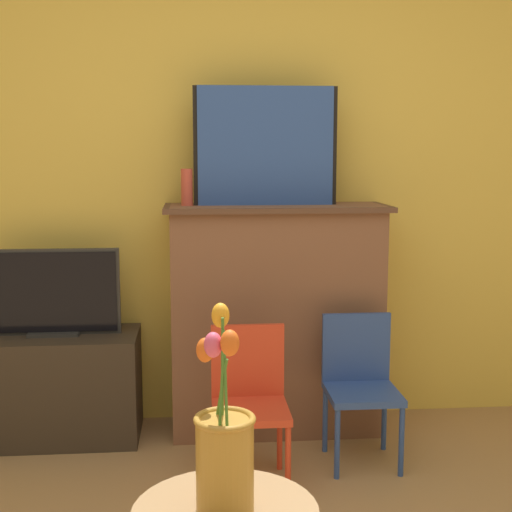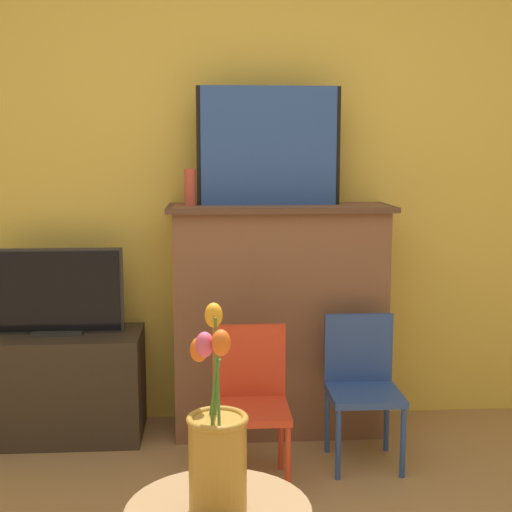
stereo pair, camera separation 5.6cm
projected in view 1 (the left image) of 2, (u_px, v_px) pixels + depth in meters
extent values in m
cube|color=#EAC651|center=(239.00, 158.00, 3.60)|extent=(8.00, 0.06, 2.70)
cube|color=brown|center=(276.00, 319.00, 3.52)|extent=(1.02, 0.37, 1.13)
cube|color=brown|center=(277.00, 208.00, 3.43)|extent=(1.08, 0.41, 0.02)
cube|color=black|center=(265.00, 146.00, 3.40)|extent=(0.69, 0.02, 0.56)
cube|color=#2D51A8|center=(266.00, 146.00, 3.39)|extent=(0.65, 0.02, 0.56)
cylinder|color=#CC4C3D|center=(187.00, 187.00, 3.39)|extent=(0.06, 0.06, 0.17)
cube|color=#382D23|center=(57.00, 387.00, 3.44)|extent=(0.79, 0.40, 0.52)
cube|color=#2D2D2D|center=(55.00, 333.00, 3.40)|extent=(0.24, 0.12, 0.01)
cube|color=#2D2D2D|center=(53.00, 292.00, 3.38)|extent=(0.63, 0.02, 0.41)
cube|color=black|center=(53.00, 292.00, 3.37)|extent=(0.60, 0.02, 0.38)
cylinder|color=red|center=(218.00, 466.00, 2.81)|extent=(0.02, 0.02, 0.31)
cylinder|color=red|center=(288.00, 463.00, 2.83)|extent=(0.02, 0.02, 0.31)
cylinder|color=red|center=(216.00, 438.00, 3.08)|extent=(0.02, 0.02, 0.31)
cylinder|color=red|center=(280.00, 435.00, 3.11)|extent=(0.02, 0.02, 0.31)
cube|color=red|center=(250.00, 411.00, 2.93)|extent=(0.31, 0.31, 0.03)
cube|color=red|center=(248.00, 360.00, 3.05)|extent=(0.31, 0.02, 0.31)
cylinder|color=#2D4C99|center=(337.00, 444.00, 3.02)|extent=(0.02, 0.02, 0.31)
cylinder|color=#2D4C99|center=(401.00, 442.00, 3.04)|extent=(0.02, 0.02, 0.31)
cylinder|color=#2D4C99|center=(325.00, 419.00, 3.29)|extent=(0.02, 0.02, 0.31)
cylinder|color=#2D4C99|center=(384.00, 418.00, 3.32)|extent=(0.02, 0.02, 0.31)
cube|color=#2D4C99|center=(363.00, 394.00, 3.14)|extent=(0.31, 0.31, 0.03)
cube|color=#2D4C99|center=(356.00, 347.00, 3.26)|extent=(0.31, 0.02, 0.31)
cylinder|color=#B78433|center=(225.00, 465.00, 1.88)|extent=(0.15, 0.15, 0.25)
torus|color=#B78433|center=(225.00, 419.00, 1.86)|extent=(0.16, 0.16, 0.02)
cylinder|color=#477A2D|center=(226.00, 394.00, 1.82)|extent=(0.01, 0.08, 0.32)
ellipsoid|color=orange|center=(230.00, 343.00, 1.73)|extent=(0.05, 0.05, 0.07)
cylinder|color=#477A2D|center=(222.00, 383.00, 1.87)|extent=(0.01, 0.03, 0.36)
ellipsoid|color=orange|center=(220.00, 315.00, 1.87)|extent=(0.05, 0.05, 0.07)
cylinder|color=#477A2D|center=(221.00, 397.00, 1.83)|extent=(0.03, 0.07, 0.31)
ellipsoid|color=#E0517A|center=(213.00, 345.00, 1.74)|extent=(0.05, 0.05, 0.06)
cylinder|color=#477A2D|center=(220.00, 401.00, 1.88)|extent=(0.04, 0.08, 0.25)
ellipsoid|color=orange|center=(205.00, 350.00, 1.93)|extent=(0.05, 0.05, 0.07)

